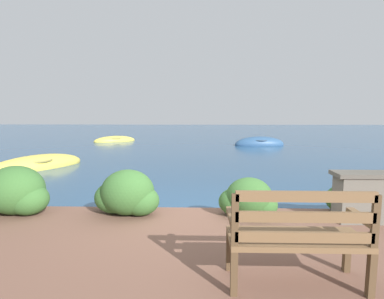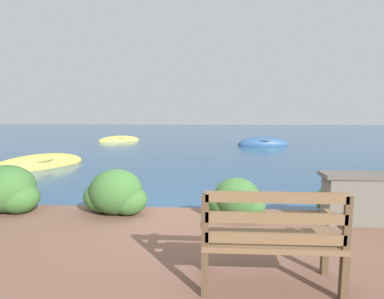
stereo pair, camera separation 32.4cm
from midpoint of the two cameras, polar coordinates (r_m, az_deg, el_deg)
name	(u,v)px [view 1 (the left image)]	position (r m, az deg, el deg)	size (l,w,h in m)	color
ground_plane	(194,220)	(5.13, -1.40, -13.34)	(80.00, 80.00, 0.00)	navy
park_bench	(298,235)	(2.88, 16.33, -15.39)	(1.23, 0.48, 0.93)	brown
hedge_clump_far_left	(15,193)	(5.53, -32.16, -7.02)	(1.11, 0.80, 0.75)	#38662D
hedge_clump_left	(127,195)	(4.82, -14.20, -8.39)	(1.03, 0.74, 0.70)	#38662D
hedge_clump_centre	(248,200)	(4.64, 8.66, -9.43)	(0.88, 0.63, 0.60)	#38662D
hedge_clump_right	(358,197)	(5.25, 27.47, -8.06)	(0.92, 0.66, 0.62)	#38662D
rowboat_nearest	(37,166)	(10.93, -28.20, -2.87)	(2.51, 3.23, 0.77)	#DBC64C
rowboat_mid	(259,144)	(16.69, 12.17, 0.99)	(2.77, 1.19, 0.87)	#2D517A
rowboat_far	(115,141)	(19.22, -14.97, 1.63)	(2.65, 2.21, 0.61)	#DBC64C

